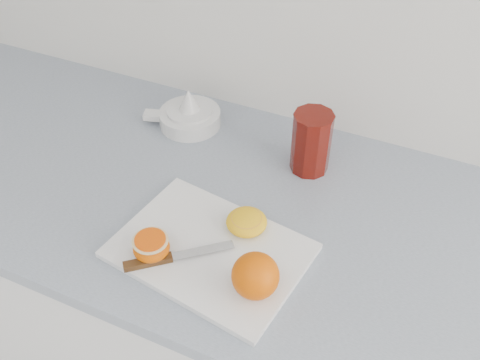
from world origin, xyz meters
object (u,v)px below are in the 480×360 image
(citrus_juicer, at_px, (189,115))
(half_orange, at_px, (151,247))
(cutting_board, at_px, (210,251))
(counter, at_px, (251,332))
(red_tumbler, at_px, (311,144))

(citrus_juicer, bearing_deg, half_orange, -70.85)
(cutting_board, distance_m, half_orange, 0.10)
(counter, relative_size, half_orange, 36.99)
(counter, relative_size, cutting_board, 7.26)
(citrus_juicer, height_order, red_tumbler, red_tumbler)
(counter, height_order, half_orange, half_orange)
(counter, distance_m, half_orange, 0.52)
(cutting_board, bearing_deg, red_tumbler, 74.04)
(counter, xyz_separation_m, cutting_board, (-0.02, -0.14, 0.45))
(citrus_juicer, bearing_deg, cutting_board, -56.34)
(counter, xyz_separation_m, red_tumbler, (0.06, 0.15, 0.50))
(half_orange, xyz_separation_m, red_tumbler, (0.17, 0.34, 0.03))
(citrus_juicer, relative_size, red_tumbler, 1.32)
(counter, height_order, citrus_juicer, citrus_juicer)
(half_orange, bearing_deg, red_tumbler, 64.03)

